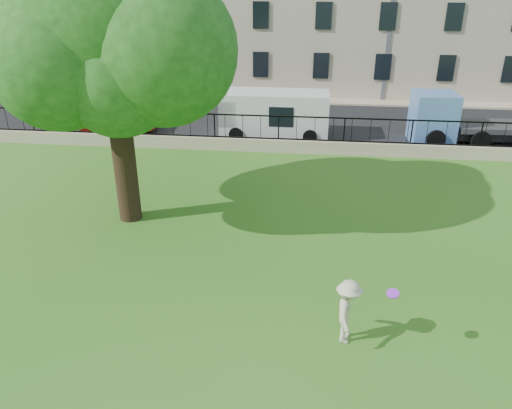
# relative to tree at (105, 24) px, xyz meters

# --- Properties ---
(ground) EXTENTS (120.00, 120.00, 0.00)m
(ground) POSITION_rel_tree_xyz_m (4.68, -4.59, -6.32)
(ground) COLOR #2B6919
(ground) RESTS_ON ground
(retaining_wall) EXTENTS (50.00, 0.40, 0.60)m
(retaining_wall) POSITION_rel_tree_xyz_m (4.68, 7.41, -6.02)
(retaining_wall) COLOR tan
(retaining_wall) RESTS_ON ground
(iron_railing) EXTENTS (50.00, 0.05, 1.13)m
(iron_railing) POSITION_rel_tree_xyz_m (4.68, 7.41, -5.17)
(iron_railing) COLOR black
(iron_railing) RESTS_ON retaining_wall
(street) EXTENTS (60.00, 9.00, 0.01)m
(street) POSITION_rel_tree_xyz_m (4.68, 12.11, -6.32)
(street) COLOR black
(street) RESTS_ON ground
(sidewalk) EXTENTS (60.00, 1.40, 0.12)m
(sidewalk) POSITION_rel_tree_xyz_m (4.68, 17.31, -6.26)
(sidewalk) COLOR tan
(sidewalk) RESTS_ON ground
(tree) EXTENTS (7.86, 6.06, 9.60)m
(tree) POSITION_rel_tree_xyz_m (0.00, 0.00, 0.00)
(tree) COLOR black
(tree) RESTS_ON ground
(man) EXTENTS (0.69, 1.08, 1.60)m
(man) POSITION_rel_tree_xyz_m (7.18, -5.59, -5.53)
(man) COLOR beige
(man) RESTS_ON ground
(frisbee) EXTENTS (0.30, 0.29, 0.12)m
(frisbee) POSITION_rel_tree_xyz_m (8.04, -5.90, -4.73)
(frisbee) COLOR #9F2AEE
(red_sedan) EXTENTS (4.50, 1.87, 1.45)m
(red_sedan) POSITION_rel_tree_xyz_m (-4.12, 9.81, -5.60)
(red_sedan) COLOR maroon
(red_sedan) RESTS_ON street
(white_van) EXTENTS (5.40, 2.13, 2.26)m
(white_van) POSITION_rel_tree_xyz_m (4.30, 9.81, -5.19)
(white_van) COLOR silver
(white_van) RESTS_ON street
(blue_truck) EXTENTS (5.87, 2.29, 2.43)m
(blue_truck) POSITION_rel_tree_xyz_m (13.95, 9.81, -5.11)
(blue_truck) COLOR #5A88D3
(blue_truck) RESTS_ON street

